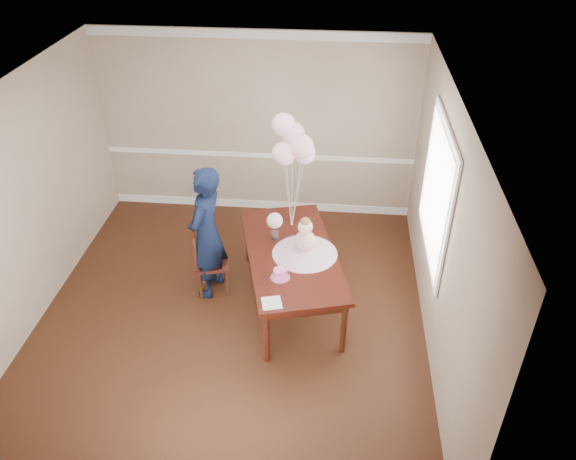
{
  "coord_description": "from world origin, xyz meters",
  "views": [
    {
      "loc": [
        1.13,
        -4.84,
        4.58
      ],
      "look_at": [
        0.64,
        0.36,
        1.05
      ],
      "focal_mm": 35.0,
      "sensor_mm": 36.0,
      "label": 1
    }
  ],
  "objects_px": {
    "dining_table_top": "(291,254)",
    "birthday_cake": "(280,274)",
    "dining_chair_seat": "(212,262)",
    "woman": "(207,233)"
  },
  "relations": [
    {
      "from": "birthday_cake",
      "to": "woman",
      "type": "bearing_deg",
      "value": 146.85
    },
    {
      "from": "dining_chair_seat",
      "to": "woman",
      "type": "distance_m",
      "value": 0.45
    },
    {
      "from": "dining_table_top",
      "to": "birthday_cake",
      "type": "relative_size",
      "value": 13.33
    },
    {
      "from": "dining_table_top",
      "to": "woman",
      "type": "relative_size",
      "value": 1.16
    },
    {
      "from": "birthday_cake",
      "to": "woman",
      "type": "relative_size",
      "value": 0.09
    },
    {
      "from": "dining_table_top",
      "to": "dining_chair_seat",
      "type": "distance_m",
      "value": 1.05
    },
    {
      "from": "dining_table_top",
      "to": "dining_chair_seat",
      "type": "relative_size",
      "value": 4.98
    },
    {
      "from": "dining_chair_seat",
      "to": "woman",
      "type": "relative_size",
      "value": 0.23
    },
    {
      "from": "birthday_cake",
      "to": "dining_table_top",
      "type": "bearing_deg",
      "value": 80.78
    },
    {
      "from": "birthday_cake",
      "to": "dining_chair_seat",
      "type": "distance_m",
      "value": 1.18
    }
  ]
}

